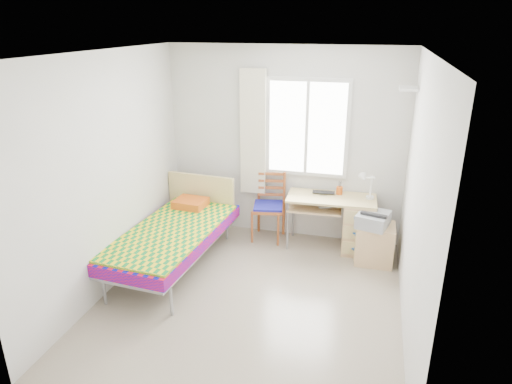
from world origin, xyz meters
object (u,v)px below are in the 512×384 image
desk (353,222)px  chair (270,202)px  bed (175,233)px  cabinet (374,244)px  printer (373,219)px

desk → chair: chair is taller
chair → desk: bearing=-15.0°
bed → cabinet: 2.49m
desk → printer: (0.24, -0.29, 0.20)m
chair → cabinet: size_ratio=1.87×
chair → cabinet: 1.51m
chair → cabinet: bearing=-24.6°
desk → printer: size_ratio=2.42×
bed → desk: bearing=29.4°
desk → cabinet: desk is taller
cabinet → printer: size_ratio=1.04×
chair → printer: (1.39, -0.38, 0.06)m
cabinet → printer: 0.34m
bed → chair: (0.95, 1.06, 0.10)m
chair → cabinet: chair is taller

